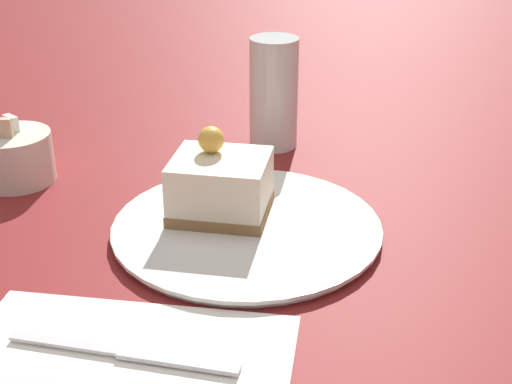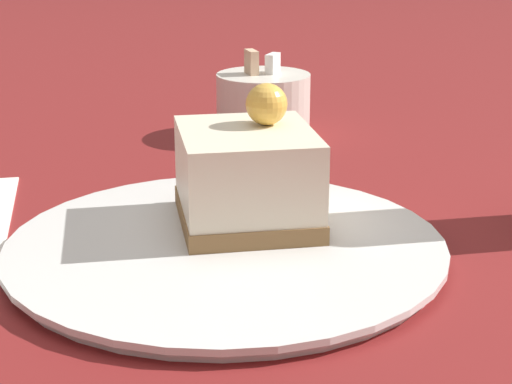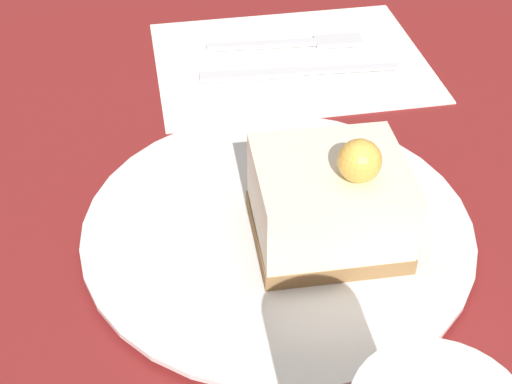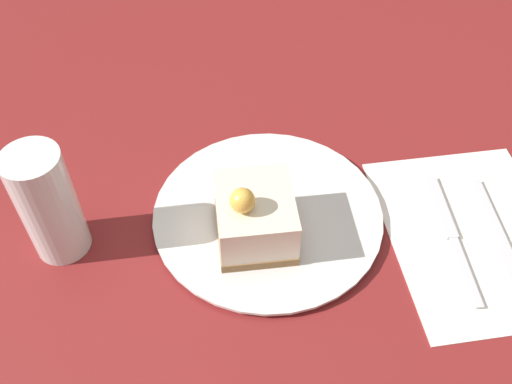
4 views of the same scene
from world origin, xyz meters
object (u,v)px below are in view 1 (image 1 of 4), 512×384
Objects in this scene: plate at (247,227)px; drinking_glass at (274,93)px; cake_slice at (220,185)px; sugar_bowl at (15,157)px; knife at (147,356)px.

drinking_glass reaches higher than plate.
drinking_glass is (0.22, 0.01, 0.03)m from cake_slice.
cake_slice is 0.26m from sugar_bowl.
drinking_glass reaches higher than cake_slice.
drinking_glass is at bearing -51.04° from sugar_bowl.
cake_slice reaches higher than knife.
knife is 2.18× the size of sugar_bowl.
sugar_bowl reaches higher than plate.
knife is at bearing -174.68° from drinking_glass.
knife is 1.35× the size of drinking_glass.
sugar_bowl is at bearing 77.47° from cake_slice.
sugar_bowl is at bearing 84.23° from plate.
sugar_bowl is at bearing 43.75° from knife.
knife is at bearing 178.69° from plate.
plate is at bearing -119.30° from cake_slice.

